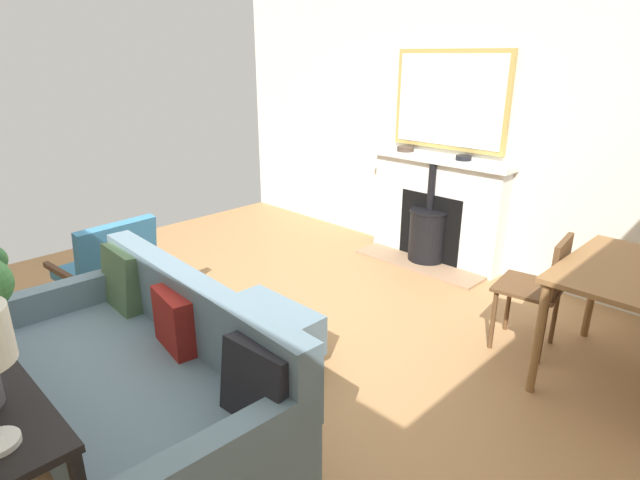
{
  "coord_description": "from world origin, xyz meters",
  "views": [
    {
      "loc": [
        1.84,
        2.57,
        1.93
      ],
      "look_at": [
        -0.34,
        0.4,
        0.81
      ],
      "focal_mm": 28.7,
      "sensor_mm": 36.0,
      "label": 1
    }
  ],
  "objects_px": {
    "mantel_bowl_near": "(405,149)",
    "sofa": "(144,380)",
    "mantel_bowl_far": "(464,158)",
    "dining_chair_near_fireplace": "(542,283)",
    "fireplace": "(434,216)",
    "dining_table": "(637,288)",
    "armchair_accent": "(110,264)",
    "ottoman": "(258,333)"
  },
  "relations": [
    {
      "from": "dining_table",
      "to": "dining_chair_near_fireplace",
      "type": "height_order",
      "value": "dining_chair_near_fireplace"
    },
    {
      "from": "armchair_accent",
      "to": "mantel_bowl_near",
      "type": "bearing_deg",
      "value": 165.28
    },
    {
      "from": "ottoman",
      "to": "dining_table",
      "type": "bearing_deg",
      "value": 129.28
    },
    {
      "from": "dining_chair_near_fireplace",
      "to": "mantel_bowl_far",
      "type": "bearing_deg",
      "value": -128.4
    },
    {
      "from": "mantel_bowl_far",
      "to": "dining_chair_near_fireplace",
      "type": "distance_m",
      "value": 1.6
    },
    {
      "from": "sofa",
      "to": "armchair_accent",
      "type": "bearing_deg",
      "value": -108.22
    },
    {
      "from": "ottoman",
      "to": "dining_table",
      "type": "xyz_separation_m",
      "value": [
        -1.43,
        1.75,
        0.43
      ]
    },
    {
      "from": "dining_table",
      "to": "mantel_bowl_near",
      "type": "bearing_deg",
      "value": -111.84
    },
    {
      "from": "armchair_accent",
      "to": "dining_table",
      "type": "height_order",
      "value": "armchair_accent"
    },
    {
      "from": "fireplace",
      "to": "armchair_accent",
      "type": "bearing_deg",
      "value": -22.23
    },
    {
      "from": "armchair_accent",
      "to": "dining_table",
      "type": "bearing_deg",
      "value": 120.3
    },
    {
      "from": "dining_table",
      "to": "ottoman",
      "type": "bearing_deg",
      "value": -50.72
    },
    {
      "from": "fireplace",
      "to": "dining_table",
      "type": "relative_size",
      "value": 1.41
    },
    {
      "from": "mantel_bowl_far",
      "to": "mantel_bowl_near",
      "type": "bearing_deg",
      "value": -90.0
    },
    {
      "from": "mantel_bowl_near",
      "to": "dining_chair_near_fireplace",
      "type": "relative_size",
      "value": 0.2
    },
    {
      "from": "fireplace",
      "to": "ottoman",
      "type": "height_order",
      "value": "fireplace"
    },
    {
      "from": "dining_chair_near_fireplace",
      "to": "armchair_accent",
      "type": "bearing_deg",
      "value": -54.55
    },
    {
      "from": "ottoman",
      "to": "mantel_bowl_far",
      "type": "bearing_deg",
      "value": 179.15
    },
    {
      "from": "mantel_bowl_near",
      "to": "dining_table",
      "type": "bearing_deg",
      "value": 68.16
    },
    {
      "from": "fireplace",
      "to": "mantel_bowl_near",
      "type": "relative_size",
      "value": 8.7
    },
    {
      "from": "mantel_bowl_near",
      "to": "sofa",
      "type": "xyz_separation_m",
      "value": [
        3.22,
        0.74,
        -0.7
      ]
    },
    {
      "from": "mantel_bowl_near",
      "to": "dining_chair_near_fireplace",
      "type": "height_order",
      "value": "mantel_bowl_near"
    },
    {
      "from": "mantel_bowl_near",
      "to": "sofa",
      "type": "relative_size",
      "value": 0.09
    },
    {
      "from": "sofa",
      "to": "dining_chair_near_fireplace",
      "type": "height_order",
      "value": "sofa"
    },
    {
      "from": "sofa",
      "to": "fireplace",
      "type": "bearing_deg",
      "value": -173.73
    },
    {
      "from": "fireplace",
      "to": "mantel_bowl_near",
      "type": "bearing_deg",
      "value": -92.43
    },
    {
      "from": "sofa",
      "to": "dining_chair_near_fireplace",
      "type": "bearing_deg",
      "value": 154.9
    },
    {
      "from": "ottoman",
      "to": "dining_table",
      "type": "relative_size",
      "value": 0.68
    },
    {
      "from": "mantel_bowl_near",
      "to": "mantel_bowl_far",
      "type": "height_order",
      "value": "mantel_bowl_near"
    },
    {
      "from": "fireplace",
      "to": "mantel_bowl_near",
      "type": "height_order",
      "value": "mantel_bowl_near"
    },
    {
      "from": "mantel_bowl_far",
      "to": "dining_table",
      "type": "bearing_deg",
      "value": 61.17
    },
    {
      "from": "mantel_bowl_near",
      "to": "dining_chair_near_fireplace",
      "type": "xyz_separation_m",
      "value": [
        0.93,
        1.82,
        -0.56
      ]
    },
    {
      "from": "mantel_bowl_near",
      "to": "armchair_accent",
      "type": "distance_m",
      "value": 2.9
    },
    {
      "from": "mantel_bowl_near",
      "to": "dining_chair_near_fireplace",
      "type": "distance_m",
      "value": 2.12
    },
    {
      "from": "mantel_bowl_far",
      "to": "ottoman",
      "type": "distance_m",
      "value": 2.51
    },
    {
      "from": "fireplace",
      "to": "dining_chair_near_fireplace",
      "type": "relative_size",
      "value": 1.73
    },
    {
      "from": "fireplace",
      "to": "mantel_bowl_far",
      "type": "distance_m",
      "value": 0.65
    },
    {
      "from": "mantel_bowl_far",
      "to": "dining_table",
      "type": "relative_size",
      "value": 0.14
    },
    {
      "from": "dining_chair_near_fireplace",
      "to": "mantel_bowl_near",
      "type": "bearing_deg",
      "value": -117.18
    },
    {
      "from": "mantel_bowl_near",
      "to": "ottoman",
      "type": "relative_size",
      "value": 0.24
    },
    {
      "from": "mantel_bowl_far",
      "to": "sofa",
      "type": "bearing_deg",
      "value": 1.87
    },
    {
      "from": "sofa",
      "to": "armchair_accent",
      "type": "xyz_separation_m",
      "value": [
        -0.48,
        -1.46,
        0.07
      ]
    }
  ]
}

